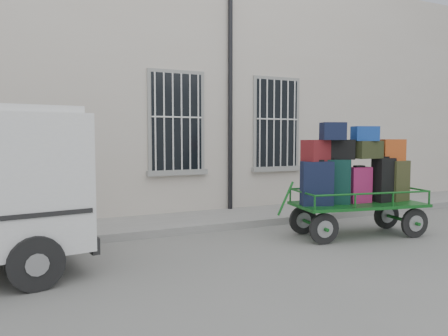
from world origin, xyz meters
TOP-DOWN VIEW (x-y plane):
  - ground at (0.00, 0.00)m, footprint 80.00×80.00m
  - building at (0.00, 5.50)m, footprint 24.00×5.15m
  - sidewalk at (0.00, 2.20)m, footprint 24.00×1.70m
  - luggage_cart at (2.11, -0.15)m, footprint 2.97×1.54m

SIDE VIEW (x-z plane):
  - ground at x=0.00m, z-range 0.00..0.00m
  - sidewalk at x=0.00m, z-range 0.00..0.15m
  - luggage_cart at x=2.11m, z-range 0.02..2.20m
  - building at x=0.00m, z-range 0.00..6.00m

